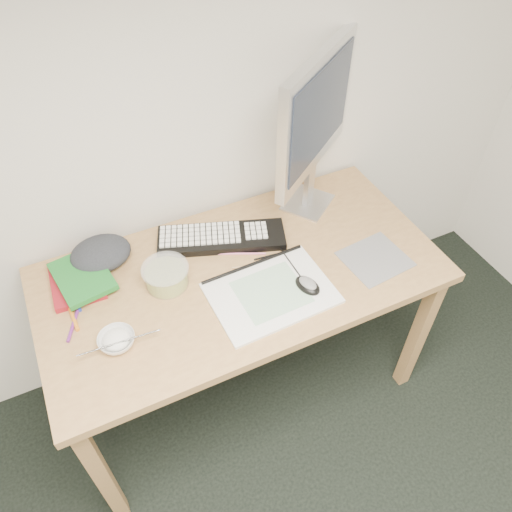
{
  "coord_description": "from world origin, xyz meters",
  "views": [
    {
      "loc": [
        -0.2,
        0.36,
        2.05
      ],
      "look_at": [
        0.3,
        1.41,
        0.83
      ],
      "focal_mm": 35.0,
      "sensor_mm": 36.0,
      "label": 1
    }
  ],
  "objects_px": {
    "desk": "(241,287)",
    "monitor": "(316,118)",
    "sketchpad": "(271,293)",
    "keyboard": "(222,238)",
    "rice_bowl": "(117,341)"
  },
  "relations": [
    {
      "from": "rice_bowl",
      "to": "keyboard",
      "type": "bearing_deg",
      "value": 31.19
    },
    {
      "from": "sketchpad",
      "to": "rice_bowl",
      "type": "xyz_separation_m",
      "value": [
        -0.52,
        0.03,
        0.01
      ]
    },
    {
      "from": "sketchpad",
      "to": "keyboard",
      "type": "relative_size",
      "value": 0.86
    },
    {
      "from": "keyboard",
      "to": "rice_bowl",
      "type": "xyz_separation_m",
      "value": [
        -0.46,
        -0.28,
        0.0
      ]
    },
    {
      "from": "monitor",
      "to": "rice_bowl",
      "type": "bearing_deg",
      "value": 165.21
    },
    {
      "from": "desk",
      "to": "rice_bowl",
      "type": "bearing_deg",
      "value": -166.66
    },
    {
      "from": "desk",
      "to": "rice_bowl",
      "type": "distance_m",
      "value": 0.49
    },
    {
      "from": "desk",
      "to": "sketchpad",
      "type": "xyz_separation_m",
      "value": [
        0.05,
        -0.14,
        0.09
      ]
    },
    {
      "from": "keyboard",
      "to": "rice_bowl",
      "type": "relative_size",
      "value": 4.09
    },
    {
      "from": "sketchpad",
      "to": "keyboard",
      "type": "bearing_deg",
      "value": 97.6
    },
    {
      "from": "keyboard",
      "to": "rice_bowl",
      "type": "distance_m",
      "value": 0.54
    },
    {
      "from": "desk",
      "to": "rice_bowl",
      "type": "height_order",
      "value": "rice_bowl"
    },
    {
      "from": "desk",
      "to": "monitor",
      "type": "xyz_separation_m",
      "value": [
        0.39,
        0.22,
        0.47
      ]
    },
    {
      "from": "keyboard",
      "to": "monitor",
      "type": "relative_size",
      "value": 0.76
    },
    {
      "from": "monitor",
      "to": "rice_bowl",
      "type": "xyz_separation_m",
      "value": [
        -0.86,
        -0.33,
        -0.37
      ]
    }
  ]
}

